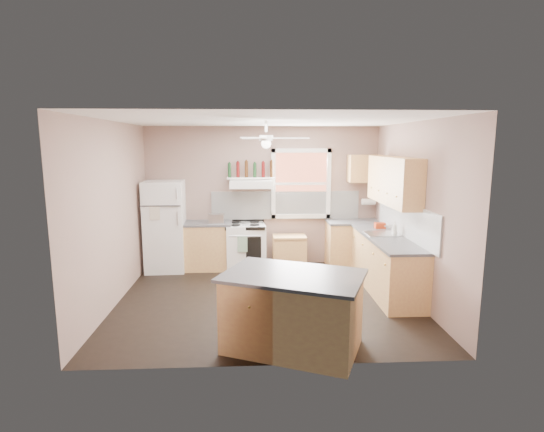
{
  "coord_description": "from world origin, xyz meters",
  "views": [
    {
      "loc": [
        -0.23,
        -6.24,
        2.37
      ],
      "look_at": [
        0.1,
        0.3,
        1.25
      ],
      "focal_mm": 28.0,
      "sensor_mm": 36.0,
      "label": 1
    }
  ],
  "objects_px": {
    "stove": "(245,246)",
    "cart": "(289,252)",
    "refrigerator": "(165,226)",
    "island": "(293,313)",
    "toaster": "(216,219)"
  },
  "relations": [
    {
      "from": "refrigerator",
      "to": "toaster",
      "type": "bearing_deg",
      "value": -5.53
    },
    {
      "from": "refrigerator",
      "to": "toaster",
      "type": "distance_m",
      "value": 0.97
    },
    {
      "from": "refrigerator",
      "to": "island",
      "type": "xyz_separation_m",
      "value": [
        2.08,
        -3.24,
        -0.42
      ]
    },
    {
      "from": "refrigerator",
      "to": "stove",
      "type": "height_order",
      "value": "refrigerator"
    },
    {
      "from": "toaster",
      "to": "cart",
      "type": "distance_m",
      "value": 1.54
    },
    {
      "from": "toaster",
      "to": "cart",
      "type": "xyz_separation_m",
      "value": [
        1.38,
        0.09,
        -0.68
      ]
    },
    {
      "from": "toaster",
      "to": "refrigerator",
      "type": "bearing_deg",
      "value": 174.36
    },
    {
      "from": "cart",
      "to": "refrigerator",
      "type": "bearing_deg",
      "value": -179.64
    },
    {
      "from": "stove",
      "to": "island",
      "type": "height_order",
      "value": "same"
    },
    {
      "from": "toaster",
      "to": "island",
      "type": "height_order",
      "value": "toaster"
    },
    {
      "from": "island",
      "to": "refrigerator",
      "type": "bearing_deg",
      "value": 145.79
    },
    {
      "from": "stove",
      "to": "cart",
      "type": "relative_size",
      "value": 1.37
    },
    {
      "from": "cart",
      "to": "stove",
      "type": "bearing_deg",
      "value": 177.77
    },
    {
      "from": "refrigerator",
      "to": "cart",
      "type": "distance_m",
      "value": 2.4
    },
    {
      "from": "stove",
      "to": "toaster",
      "type": "bearing_deg",
      "value": -172.41
    }
  ]
}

